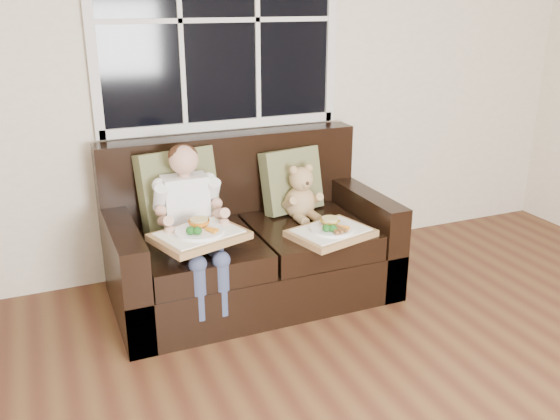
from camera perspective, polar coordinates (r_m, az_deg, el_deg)
name	(u,v)px	position (r m, az deg, el deg)	size (l,w,h in m)	color
window_back	(219,20)	(3.88, -5.90, 17.73)	(1.62, 0.04, 1.37)	black
loveseat	(248,246)	(3.74, -3.06, -3.47)	(1.70, 0.92, 0.96)	black
pillow_left	(178,189)	(3.64, -9.76, 1.98)	(0.51, 0.30, 0.49)	#686840
pillow_right	(292,180)	(3.88, 1.12, 2.87)	(0.44, 0.26, 0.42)	#686840
child	(190,210)	(3.41, -8.63, -0.05)	(0.37, 0.59, 0.85)	white
teddy_bear	(301,196)	(3.77, 2.03, 1.37)	(0.21, 0.27, 0.36)	tan
tray_left	(199,234)	(3.23, -7.77, -2.33)	(0.55, 0.48, 0.11)	#AD7A4E
tray_right	(331,232)	(3.51, 4.94, -2.09)	(0.53, 0.45, 0.10)	#AD7A4E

